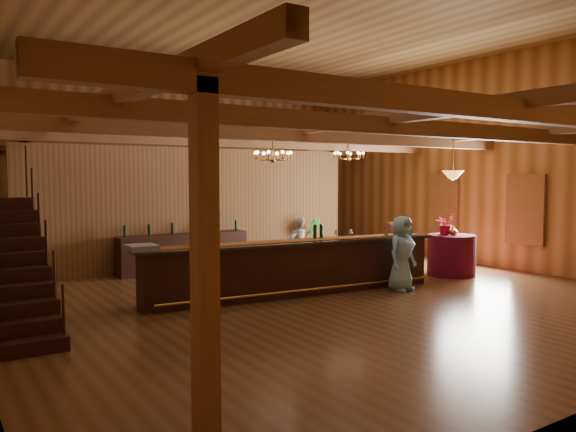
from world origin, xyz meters
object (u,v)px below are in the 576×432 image
pendant_lamp (453,175)px  staff_second (199,252)px  backbar_shelf (184,252)px  bartender (298,250)px  chandelier_right (349,155)px  round_table (451,255)px  chandelier_left (273,155)px  raffle_drum (391,228)px  floor_plant (310,238)px  beverage_dispenser (196,231)px  guest (402,253)px  tasting_bar (294,267)px

pendant_lamp → staff_second: size_ratio=0.49×
backbar_shelf → bartender: bartender is taller
chandelier_right → round_table: bearing=-73.6°
chandelier_left → pendant_lamp: size_ratio=0.89×
raffle_drum → backbar_shelf: raffle_drum is taller
round_table → staff_second: (-6.12, 0.89, 0.43)m
round_table → chandelier_left: chandelier_left is taller
pendant_lamp → floor_plant: size_ratio=0.75×
beverage_dispenser → guest: size_ratio=0.39×
staff_second → pendant_lamp: bearing=174.0°
chandelier_right → bartender: bearing=-148.8°
pendant_lamp → bartender: size_ratio=0.60×
tasting_bar → round_table: bearing=2.6°
tasting_bar → chandelier_right: (3.52, 2.60, 2.39)m
guest → chandelier_left: bearing=125.7°
beverage_dispenser → floor_plant: (5.11, 3.56, -0.76)m
raffle_drum → guest: guest is taller
chandelier_left → bartender: size_ratio=0.53×
floor_plant → pendant_lamp: bearing=-72.9°
chandelier_right → pendant_lamp: (0.84, -2.85, -0.53)m
round_table → pendant_lamp: bearing=-166.0°
round_table → guest: bearing=-163.7°
bartender → guest: bearing=116.5°
tasting_bar → staff_second: staff_second is taller
floor_plant → backbar_shelf: bearing=-180.0°
chandelier_right → bartender: chandelier_right is taller
chandelier_right → pendant_lamp: bearing=-73.6°
beverage_dispenser → chandelier_left: (2.05, 0.63, 1.44)m
beverage_dispenser → floor_plant: beverage_dispenser is taller
beverage_dispenser → floor_plant: size_ratio=0.50×
tasting_bar → raffle_drum: (2.34, -0.29, 0.70)m
beverage_dispenser → chandelier_right: chandelier_right is taller
staff_second → tasting_bar: bearing=162.2°
tasting_bar → staff_second: size_ratio=3.53×
raffle_drum → staff_second: 4.23m
backbar_shelf → chandelier_left: 3.83m
backbar_shelf → chandelier_right: 5.09m
round_table → staff_second: size_ratio=0.61×
pendant_lamp → beverage_dispenser: bearing=175.5°
tasting_bar → round_table: tasting_bar is taller
staff_second → floor_plant: size_ratio=1.53×
staff_second → chandelier_right: bearing=-157.4°
round_table → bartender: bearing=163.1°
bartender → staff_second: (-2.44, -0.23, 0.17)m
beverage_dispenser → chandelier_left: 2.58m
pendant_lamp → tasting_bar: bearing=176.8°
staff_second → beverage_dispenser: bearing=61.2°
round_table → floor_plant: size_ratio=0.93×
beverage_dispenser → chandelier_right: bearing=23.0°
beverage_dispenser → pendant_lamp: 6.46m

